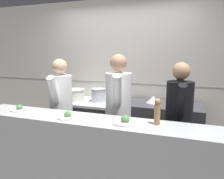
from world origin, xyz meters
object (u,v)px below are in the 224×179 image
(sauce_pot, at_px, (98,95))
(plated_dish_main, at_px, (20,109))
(mixing_bowl_steel, at_px, (153,99))
(pepper_mill, at_px, (157,111))
(chef_line, at_px, (179,120))
(plated_dish_appetiser, at_px, (68,116))
(oven_range, at_px, (88,125))
(chef_sous, at_px, (118,110))
(chef_head_cook, at_px, (61,108))
(stock_pot, at_px, (74,94))
(plated_dish_dessert, at_px, (125,121))

(sauce_pot, xyz_separation_m, plated_dish_main, (-0.57, -1.21, 0.00))
(mixing_bowl_steel, bearing_deg, pepper_mill, -79.23)
(pepper_mill, relative_size, chef_line, 0.17)
(sauce_pot, distance_m, plated_dish_appetiser, 1.29)
(oven_range, xyz_separation_m, plated_dish_appetiser, (0.37, -1.26, 0.55))
(oven_range, xyz_separation_m, chef_line, (1.54, -0.62, 0.45))
(oven_range, bearing_deg, pepper_mill, -40.53)
(plated_dish_appetiser, relative_size, chef_sous, 0.14)
(mixing_bowl_steel, relative_size, chef_head_cook, 0.13)
(chef_head_cook, bearing_deg, chef_sous, -7.08)
(sauce_pot, relative_size, mixing_bowl_steel, 1.16)
(plated_dish_appetiser, distance_m, chef_line, 1.34)
(sauce_pot, height_order, chef_head_cook, chef_head_cook)
(plated_dish_appetiser, bearing_deg, pepper_mill, 6.59)
(stock_pot, relative_size, mixing_bowl_steel, 1.67)
(stock_pot, height_order, pepper_mill, pepper_mill)
(pepper_mill, xyz_separation_m, chef_head_cook, (-1.45, 0.49, -0.22))
(chef_line, bearing_deg, oven_range, 151.14)
(stock_pot, height_order, plated_dish_main, stock_pot)
(plated_dish_main, height_order, plated_dish_appetiser, plated_dish_appetiser)
(plated_dish_appetiser, xyz_separation_m, chef_sous, (0.40, 0.62, -0.06))
(plated_dish_main, height_order, plated_dish_dessert, plated_dish_dessert)
(oven_range, distance_m, chef_sous, 1.12)
(oven_range, height_order, chef_line, chef_line)
(plated_dish_dessert, distance_m, chef_line, 0.80)
(stock_pot, height_order, plated_dish_dessert, stock_pot)
(plated_dish_appetiser, distance_m, pepper_mill, 0.99)
(oven_range, bearing_deg, plated_dish_dessert, -50.03)
(plated_dish_main, distance_m, plated_dish_appetiser, 0.75)
(plated_dish_dessert, xyz_separation_m, chef_line, (0.51, 0.60, -0.11))
(mixing_bowl_steel, bearing_deg, chef_sous, -117.73)
(stock_pot, distance_m, plated_dish_appetiser, 1.36)
(oven_range, relative_size, chef_head_cook, 0.60)
(plated_dish_dessert, bearing_deg, mixing_bowl_steel, 85.86)
(oven_range, relative_size, plated_dish_appetiser, 4.05)
(plated_dish_dessert, height_order, chef_sous, chef_sous)
(oven_range, bearing_deg, mixing_bowl_steel, 1.67)
(plated_dish_main, bearing_deg, pepper_mill, 1.27)
(sauce_pot, bearing_deg, plated_dish_appetiser, -82.15)
(pepper_mill, distance_m, chef_head_cook, 1.55)
(stock_pot, distance_m, plated_dish_dessert, 1.73)
(plated_dish_dessert, relative_size, chef_sous, 0.16)
(plated_dish_main, distance_m, chef_head_cook, 0.60)
(stock_pot, distance_m, chef_head_cook, 0.63)
(chef_line, bearing_deg, stock_pot, 155.14)
(plated_dish_appetiser, height_order, chef_line, chef_line)
(sauce_pot, xyz_separation_m, chef_sous, (0.57, -0.66, -0.05))
(chef_head_cook, xyz_separation_m, chef_line, (1.64, 0.03, -0.01))
(mixing_bowl_steel, bearing_deg, stock_pot, -176.64)
(plated_dish_main, relative_size, plated_dish_dessert, 0.84)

